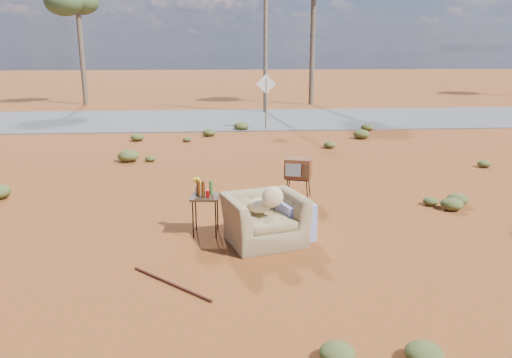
{
  "coord_description": "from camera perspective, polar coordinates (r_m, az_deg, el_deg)",
  "views": [
    {
      "loc": [
        -0.44,
        -7.72,
        3.14
      ],
      "look_at": [
        0.26,
        1.19,
        0.8
      ],
      "focal_mm": 35.0,
      "sensor_mm": 36.0,
      "label": 1
    }
  ],
  "objects": [
    {
      "name": "rusty_bar",
      "position": [
        7.08,
        -9.67,
        -11.69
      ],
      "size": [
        1.15,
        1.11,
        0.04
      ],
      "primitive_type": "cylinder",
      "rotation": [
        0.0,
        1.57,
        -0.77
      ],
      "color": "#532116",
      "rests_on": "ground"
    },
    {
      "name": "armchair",
      "position": [
        8.3,
        1.6,
        -3.81
      ],
      "size": [
        1.6,
        1.3,
        1.09
      ],
      "rotation": [
        0.0,
        0.0,
        0.29
      ],
      "color": "olive",
      "rests_on": "ground"
    },
    {
      "name": "tv_unit",
      "position": [
        10.7,
        4.85,
        1.19
      ],
      "size": [
        0.65,
        0.59,
        0.88
      ],
      "rotation": [
        0.0,
        0.0,
        -0.31
      ],
      "color": "black",
      "rests_on": "ground"
    },
    {
      "name": "road_sign",
      "position": [
        19.88,
        1.15,
        9.96
      ],
      "size": [
        0.78,
        0.06,
        2.19
      ],
      "color": "brown",
      "rests_on": "ground"
    },
    {
      "name": "highway",
      "position": [
        22.94,
        -3.36,
        6.85
      ],
      "size": [
        140.0,
        7.0,
        0.04
      ],
      "primitive_type": "cube",
      "color": "#565659",
      "rests_on": "ground"
    },
    {
      "name": "ground",
      "position": [
        8.35,
        -1.15,
        -7.43
      ],
      "size": [
        140.0,
        140.0,
        0.0
      ],
      "primitive_type": "plane",
      "color": "brown",
      "rests_on": "ground"
    },
    {
      "name": "scrub_patch",
      "position": [
        12.5,
        -6.12,
        0.71
      ],
      "size": [
        17.49,
        8.07,
        0.33
      ],
      "color": "#495224",
      "rests_on": "ground"
    },
    {
      "name": "side_table",
      "position": [
        8.62,
        -6.05,
        -1.73
      ],
      "size": [
        0.52,
        0.52,
        0.98
      ],
      "rotation": [
        0.0,
        0.0,
        -0.08
      ],
      "color": "#3D2716",
      "rests_on": "ground"
    },
    {
      "name": "eucalyptus_near_left",
      "position": [
        30.75,
        -19.72,
        18.19
      ],
      "size": [
        3.2,
        3.2,
        6.6
      ],
      "color": "brown",
      "rests_on": "ground"
    },
    {
      "name": "utility_pole_center",
      "position": [
        25.36,
        1.1,
        16.97
      ],
      "size": [
        1.4,
        0.2,
        8.0
      ],
      "color": "brown",
      "rests_on": "ground"
    }
  ]
}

